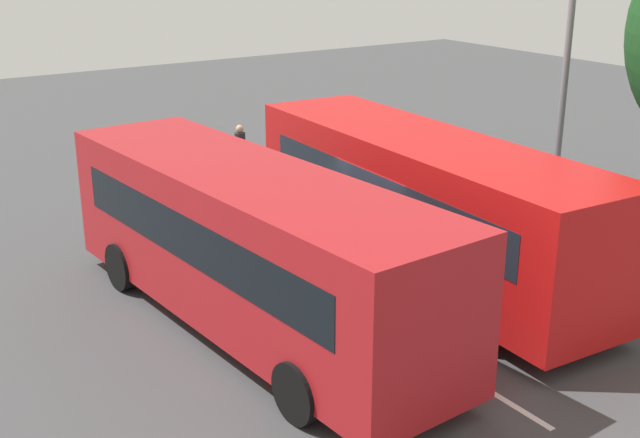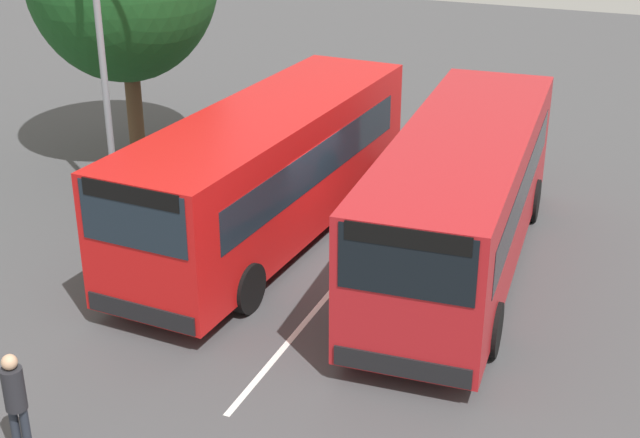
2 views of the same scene
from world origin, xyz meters
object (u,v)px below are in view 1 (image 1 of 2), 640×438
bus_center_left (248,243)px  pedestrian (240,149)px  bus_far_left (423,201)px  street_lamp (561,39)px

bus_center_left → pedestrian: bearing=-31.2°
bus_far_left → street_lamp: street_lamp is taller
pedestrian → bus_center_left: bearing=-46.8°
bus_far_left → pedestrian: bearing=2.3°
pedestrian → street_lamp: 9.92m
bus_center_left → pedestrian: (8.49, -4.42, -0.65)m
bus_center_left → street_lamp: street_lamp is taller
bus_center_left → bus_far_left: bearing=-91.9°
bus_far_left → pedestrian: bus_far_left is taller
bus_far_left → bus_center_left: size_ratio=1.00×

